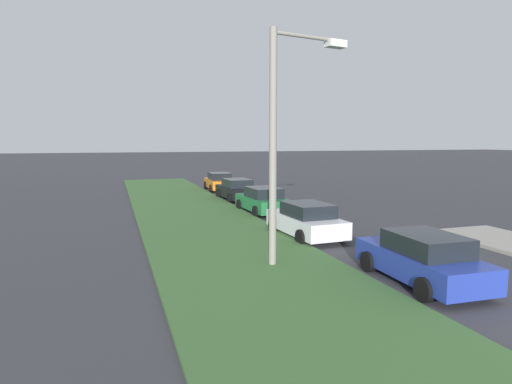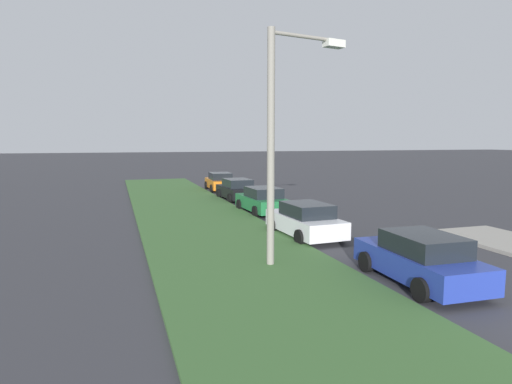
{
  "view_description": "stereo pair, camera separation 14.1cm",
  "coord_description": "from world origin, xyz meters",
  "px_view_note": "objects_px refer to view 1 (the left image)",
  "views": [
    {
      "loc": [
        -5.79,
        10.4,
        4.08
      ],
      "look_at": [
        18.77,
        2.34,
        1.03
      ],
      "focal_mm": 30.78,
      "sensor_mm": 36.0,
      "label": 1
    },
    {
      "loc": [
        -5.83,
        10.27,
        4.08
      ],
      "look_at": [
        18.77,
        2.34,
        1.03
      ],
      "focal_mm": 30.78,
      "sensor_mm": 36.0,
      "label": 2
    }
  ],
  "objects_px": {
    "parked_car_blue": "(422,259)",
    "parked_car_green": "(263,200)",
    "parked_car_black": "(237,190)",
    "streetlight": "(283,131)",
    "parked_car_orange": "(219,182)",
    "parked_car_white": "(306,220)"
  },
  "relations": [
    {
      "from": "parked_car_green",
      "to": "parked_car_black",
      "type": "distance_m",
      "value": 5.62
    },
    {
      "from": "parked_car_blue",
      "to": "parked_car_black",
      "type": "relative_size",
      "value": 1.0
    },
    {
      "from": "parked_car_green",
      "to": "parked_car_white",
      "type": "bearing_deg",
      "value": 175.07
    },
    {
      "from": "parked_car_black",
      "to": "parked_car_blue",
      "type": "bearing_deg",
      "value": 178.61
    },
    {
      "from": "parked_car_blue",
      "to": "parked_car_orange",
      "type": "distance_m",
      "value": 24.69
    },
    {
      "from": "parked_car_orange",
      "to": "streetlight",
      "type": "relative_size",
      "value": 0.58
    },
    {
      "from": "parked_car_blue",
      "to": "parked_car_green",
      "type": "xyz_separation_m",
      "value": [
        12.99,
        0.36,
        0.0
      ]
    },
    {
      "from": "streetlight",
      "to": "parked_car_black",
      "type": "bearing_deg",
      "value": -10.38
    },
    {
      "from": "parked_car_green",
      "to": "streetlight",
      "type": "relative_size",
      "value": 0.58
    },
    {
      "from": "parked_car_black",
      "to": "parked_car_orange",
      "type": "distance_m",
      "value": 6.08
    },
    {
      "from": "parked_car_blue",
      "to": "parked_car_orange",
      "type": "relative_size",
      "value": 1.0
    },
    {
      "from": "streetlight",
      "to": "parked_car_white",
      "type": "bearing_deg",
      "value": -34.69
    },
    {
      "from": "parked_car_blue",
      "to": "parked_car_green",
      "type": "relative_size",
      "value": 0.99
    },
    {
      "from": "parked_car_green",
      "to": "parked_car_orange",
      "type": "distance_m",
      "value": 11.7
    },
    {
      "from": "parked_car_black",
      "to": "streetlight",
      "type": "distance_m",
      "value": 16.43
    },
    {
      "from": "streetlight",
      "to": "parked_car_blue",
      "type": "bearing_deg",
      "value": -131.81
    },
    {
      "from": "parked_car_white",
      "to": "parked_car_black",
      "type": "relative_size",
      "value": 1.01
    },
    {
      "from": "parked_car_green",
      "to": "parked_car_blue",
      "type": "bearing_deg",
      "value": 179.02
    },
    {
      "from": "parked_car_white",
      "to": "parked_car_green",
      "type": "relative_size",
      "value": 1.0
    },
    {
      "from": "parked_car_blue",
      "to": "streetlight",
      "type": "height_order",
      "value": "streetlight"
    },
    {
      "from": "parked_car_blue",
      "to": "streetlight",
      "type": "xyz_separation_m",
      "value": [
        2.86,
        3.19,
        3.67
      ]
    },
    {
      "from": "parked_car_green",
      "to": "parked_car_black",
      "type": "height_order",
      "value": "same"
    }
  ]
}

